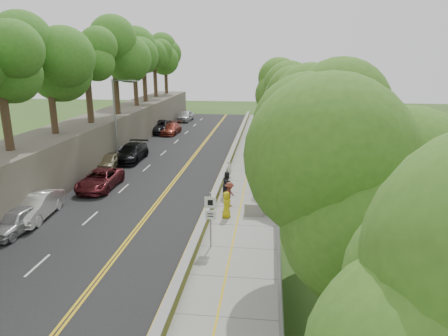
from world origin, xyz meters
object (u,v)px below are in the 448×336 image
Objects in this scene: car_1 at (36,206)px; car_0 at (16,221)px; signpost at (210,214)px; person_far at (262,131)px; painter_0 at (226,205)px; streetlight at (117,115)px; car_2 at (100,179)px; concrete_block at (254,208)px; construction_barrel at (261,156)px.

car_0 is at bearing -95.12° from car_1.
signpost is 1.95× the size of person_far.
painter_0 is (12.05, 1.51, 0.06)m from car_1.
signpost is at bearing 0.95° from car_0.
streetlight reaches higher than car_2.
car_0 is 0.78× the size of car_2.
signpost is at bearing 94.49° from person_far.
concrete_block is 12.82m from car_2.
signpost is at bearing -96.66° from construction_barrel.
car_2 is (1.46, -8.18, -3.87)m from streetlight.
person_far is at bearing 91.20° from construction_barrel.
signpost reaches higher than construction_barrel.
signpost is at bearing -113.68° from concrete_block.
streetlight reaches higher than person_far.
person_far reaches higher than car_2.
streetlight is 1.63× the size of car_1.
car_1 reaches higher than car_0.
concrete_block is at bearing -51.16° from painter_0.
streetlight is 19.50m from person_far.
painter_0 reaches higher than car_1.
concrete_block is 0.72× the size of painter_0.
car_0 is (-11.65, 0.58, -1.22)m from signpost.
painter_0 is (11.91, -12.84, -3.73)m from streetlight.
construction_barrel is at bearing 8.29° from streetlight.
streetlight is 4.63× the size of painter_0.
painter_0 is at bearing -47.15° from streetlight.
construction_barrel is at bearing 44.59° from car_1.
car_0 is 12.58m from painter_0.
painter_0 is (-1.82, -14.84, 0.39)m from construction_barrel.
person_far is at bearing 59.91° from car_2.
concrete_block is at bearing 4.11° from car_1.
concrete_block is 0.25× the size of car_1.
streetlight reaches higher than painter_0.
signpost is 0.63× the size of car_1.
car_1 is at bearing -130.30° from construction_barrel.
car_2 is (1.60, 8.26, 0.03)m from car_0.
streetlight reaches higher than concrete_block.
car_2 is 11.45m from painter_0.
signpost is 4.32m from painter_0.
car_2 is at bearing 70.36° from car_1.
streetlight is at bearing 99.00° from car_2.
streetlight is 9.16m from car_2.
streetlight is 5.03× the size of person_far.
person_far is (-0.17, 25.67, 0.38)m from concrete_block.
person_far is (13.63, 30.00, 0.10)m from car_0.
signpost is at bearing -169.28° from painter_0.
signpost is 30.66m from person_far.
signpost is at bearing -42.46° from car_2.
car_2 reaches higher than car_0.
streetlight is 17.91m from painter_0.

